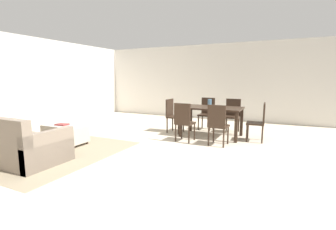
% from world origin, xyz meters
% --- Properties ---
extents(ground_plane, '(10.80, 10.80, 0.00)m').
position_xyz_m(ground_plane, '(0.00, 0.00, 0.00)').
color(ground_plane, beige).
extents(wall_back, '(9.00, 0.12, 2.70)m').
position_xyz_m(wall_back, '(0.00, 5.00, 1.35)').
color(wall_back, silver).
rests_on(wall_back, ground_plane).
extents(wall_left, '(0.12, 11.00, 2.70)m').
position_xyz_m(wall_left, '(-4.50, 0.50, 1.35)').
color(wall_left, silver).
rests_on(wall_left, ground_plane).
extents(area_rug, '(3.00, 2.80, 0.01)m').
position_xyz_m(area_rug, '(-2.09, -0.49, 0.00)').
color(area_rug, gray).
rests_on(area_rug, ground_plane).
extents(couch, '(2.00, 0.96, 0.86)m').
position_xyz_m(couch, '(-2.07, -1.13, 0.29)').
color(couch, gray).
rests_on(couch, ground_plane).
extents(ottoman_table, '(1.05, 0.46, 0.42)m').
position_xyz_m(ottoman_table, '(-2.12, 0.10, 0.24)').
color(ottoman_table, '#B7AD9E').
rests_on(ottoman_table, ground_plane).
extents(dining_table, '(1.53, 0.87, 0.76)m').
position_xyz_m(dining_table, '(0.68, 2.27, 0.66)').
color(dining_table, '#332319').
rests_on(dining_table, ground_plane).
extents(dining_chair_near_left, '(0.41, 0.41, 0.92)m').
position_xyz_m(dining_chair_near_left, '(0.26, 1.45, 0.52)').
color(dining_chair_near_left, '#332319').
rests_on(dining_chair_near_left, ground_plane).
extents(dining_chair_near_right, '(0.42, 0.42, 0.92)m').
position_xyz_m(dining_chair_near_right, '(1.07, 1.45, 0.52)').
color(dining_chair_near_right, '#332319').
rests_on(dining_chair_near_right, ground_plane).
extents(dining_chair_far_left, '(0.41, 0.41, 0.92)m').
position_xyz_m(dining_chair_far_left, '(0.32, 3.11, 0.52)').
color(dining_chair_far_left, '#332319').
rests_on(dining_chair_far_left, ground_plane).
extents(dining_chair_far_right, '(0.41, 0.41, 0.92)m').
position_xyz_m(dining_chair_far_right, '(1.07, 3.04, 0.52)').
color(dining_chair_far_right, '#332319').
rests_on(dining_chair_far_right, ground_plane).
extents(dining_chair_head_east, '(0.43, 0.43, 0.92)m').
position_xyz_m(dining_chair_head_east, '(1.85, 2.26, 0.52)').
color(dining_chair_head_east, '#332319').
rests_on(dining_chair_head_east, ground_plane).
extents(dining_chair_head_west, '(0.41, 0.41, 0.92)m').
position_xyz_m(dining_chair_head_west, '(-0.41, 2.29, 0.52)').
color(dining_chair_head_west, '#332319').
rests_on(dining_chair_head_west, ground_plane).
extents(vase_centerpiece, '(0.10, 0.10, 0.20)m').
position_xyz_m(vase_centerpiece, '(0.65, 2.23, 0.86)').
color(vase_centerpiece, slate).
rests_on(vase_centerpiece, dining_table).
extents(book_on_ottoman, '(0.28, 0.23, 0.03)m').
position_xyz_m(book_on_ottoman, '(-2.20, 0.10, 0.44)').
color(book_on_ottoman, maroon).
rests_on(book_on_ottoman, ottoman_table).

